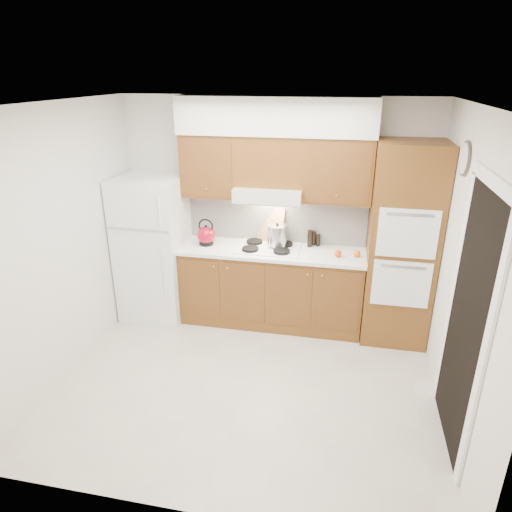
{
  "coord_description": "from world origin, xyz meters",
  "views": [
    {
      "loc": [
        0.82,
        -3.62,
        2.84
      ],
      "look_at": [
        -0.01,
        0.45,
        1.15
      ],
      "focal_mm": 32.0,
      "sensor_mm": 36.0,
      "label": 1
    }
  ],
  "objects": [
    {
      "name": "cooktop",
      "position": [
        -0.02,
        1.21,
        0.95
      ],
      "size": [
        0.74,
        0.5,
        0.01
      ],
      "primitive_type": "cube",
      "color": "white",
      "rests_on": "countertop"
    },
    {
      "name": "kettle",
      "position": [
        -0.76,
        1.19,
        1.06
      ],
      "size": [
        0.27,
        0.27,
        0.21
      ],
      "primitive_type": "sphere",
      "rotation": [
        0.0,
        0.0,
        0.34
      ],
      "color": "maroon",
      "rests_on": "countertop"
    },
    {
      "name": "condiment_b",
      "position": [
        0.48,
        1.43,
        1.03
      ],
      "size": [
        0.07,
        0.07,
        0.17
      ],
      "primitive_type": "cylinder",
      "rotation": [
        0.0,
        0.0,
        0.34
      ],
      "color": "black",
      "rests_on": "countertop"
    },
    {
      "name": "soffit",
      "position": [
        0.03,
        1.32,
        2.4
      ],
      "size": [
        2.13,
        0.36,
        0.4
      ],
      "primitive_type": "cube",
      "color": "silver",
      "rests_on": "wall_back"
    },
    {
      "name": "wall_clock",
      "position": [
        1.79,
        0.55,
        2.15
      ],
      "size": [
        0.02,
        0.3,
        0.3
      ],
      "primitive_type": "cylinder",
      "rotation": [
        0.0,
        1.57,
        0.0
      ],
      "color": "#3F3833",
      "rests_on": "wall_right"
    },
    {
      "name": "wall_back",
      "position": [
        0.0,
        1.5,
        1.3
      ],
      "size": [
        3.6,
        0.02,
        2.6
      ],
      "primitive_type": "cube",
      "color": "silver",
      "rests_on": "floor"
    },
    {
      "name": "orange_far",
      "position": [
        0.77,
        1.11,
        0.98
      ],
      "size": [
        0.09,
        0.09,
        0.08
      ],
      "primitive_type": "sphere",
      "rotation": [
        0.0,
        0.0,
        -0.16
      ],
      "color": "#DE540B",
      "rests_on": "countertop"
    },
    {
      "name": "floor",
      "position": [
        0.0,
        0.0,
        0.0
      ],
      "size": [
        3.6,
        3.6,
        0.0
      ],
      "primitive_type": "plane",
      "color": "#BAB5A3",
      "rests_on": "ground"
    },
    {
      "name": "upper_cab_right",
      "position": [
        0.72,
        1.33,
        1.85
      ],
      "size": [
        0.73,
        0.33,
        0.7
      ],
      "primitive_type": "cube",
      "color": "brown",
      "rests_on": "wall_back"
    },
    {
      "name": "base_cabinets",
      "position": [
        0.02,
        1.2,
        0.45
      ],
      "size": [
        2.11,
        0.6,
        0.9
      ],
      "primitive_type": "cube",
      "color": "brown",
      "rests_on": "floor"
    },
    {
      "name": "wall_left",
      "position": [
        -1.8,
        0.0,
        1.3
      ],
      "size": [
        0.02,
        3.0,
        2.6
      ],
      "primitive_type": "cube",
      "color": "silver",
      "rests_on": "floor"
    },
    {
      "name": "condiment_a",
      "position": [
        0.44,
        1.36,
        1.04
      ],
      "size": [
        0.06,
        0.06,
        0.2
      ],
      "primitive_type": "cylinder",
      "rotation": [
        0.0,
        0.0,
        -0.04
      ],
      "color": "black",
      "rests_on": "countertop"
    },
    {
      "name": "upper_cab_over_hood",
      "position": [
        -0.02,
        1.33,
        1.92
      ],
      "size": [
        0.75,
        0.33,
        0.55
      ],
      "primitive_type": "cube",
      "color": "brown",
      "rests_on": "range_hood"
    },
    {
      "name": "range_hood",
      "position": [
        -0.02,
        1.27,
        1.57
      ],
      "size": [
        0.75,
        0.45,
        0.15
      ],
      "primitive_type": "cube",
      "color": "silver",
      "rests_on": "wall_back"
    },
    {
      "name": "condiment_c",
      "position": [
        0.53,
        1.41,
        1.01
      ],
      "size": [
        0.06,
        0.06,
        0.14
      ],
      "primitive_type": "cylinder",
      "rotation": [
        0.0,
        0.0,
        0.17
      ],
      "color": "black",
      "rests_on": "countertop"
    },
    {
      "name": "upper_cab_left",
      "position": [
        -0.71,
        1.33,
        1.85
      ],
      "size": [
        0.63,
        0.33,
        0.7
      ],
      "primitive_type": "cube",
      "color": "brown",
      "rests_on": "wall_back"
    },
    {
      "name": "orange_near",
      "position": [
        0.98,
        1.15,
        0.98
      ],
      "size": [
        0.1,
        0.1,
        0.08
      ],
      "primitive_type": "sphere",
      "rotation": [
        0.0,
        0.0,
        0.42
      ],
      "color": "orange",
      "rests_on": "countertop"
    },
    {
      "name": "doorway",
      "position": [
        1.79,
        -0.35,
        1.05
      ],
      "size": [
        0.02,
        0.9,
        2.1
      ],
      "primitive_type": "cube",
      "color": "black",
      "rests_on": "floor"
    },
    {
      "name": "backsplash",
      "position": [
        0.02,
        1.49,
        1.22
      ],
      "size": [
        2.11,
        0.03,
        0.56
      ],
      "primitive_type": "cube",
      "color": "white",
      "rests_on": "countertop"
    },
    {
      "name": "countertop",
      "position": [
        0.03,
        1.19,
        0.92
      ],
      "size": [
        2.13,
        0.62,
        0.04
      ],
      "primitive_type": "cube",
      "color": "white",
      "rests_on": "base_cabinets"
    },
    {
      "name": "cutting_board",
      "position": [
        -0.03,
        1.45,
        1.14
      ],
      "size": [
        0.35,
        0.21,
        0.44
      ],
      "primitive_type": "cube",
      "rotation": [
        -0.21,
        0.0,
        -0.33
      ],
      "color": "tan",
      "rests_on": "countertop"
    },
    {
      "name": "wall_right",
      "position": [
        1.8,
        0.0,
        1.3
      ],
      "size": [
        0.02,
        3.0,
        2.6
      ],
      "primitive_type": "cube",
      "color": "silver",
      "rests_on": "floor"
    },
    {
      "name": "stock_pot",
      "position": [
        0.07,
        1.27,
        1.08
      ],
      "size": [
        0.23,
        0.23,
        0.23
      ],
      "primitive_type": "cylinder",
      "rotation": [
        0.0,
        0.0,
        -0.06
      ],
      "color": "#ACABB0",
      "rests_on": "cooktop"
    },
    {
      "name": "ceiling",
      "position": [
        0.0,
        0.0,
        2.6
      ],
      "size": [
        3.6,
        3.6,
        0.0
      ],
      "primitive_type": "plane",
      "color": "white",
      "rests_on": "wall_back"
    },
    {
      "name": "oven_cabinet",
      "position": [
        1.44,
        1.18,
        1.1
      ],
      "size": [
        0.7,
        0.65,
        2.2
      ],
      "primitive_type": "cube",
      "color": "brown",
      "rests_on": "floor"
    },
    {
      "name": "fridge",
      "position": [
        -1.41,
        1.14,
        0.86
      ],
      "size": [
        0.75,
        0.72,
        1.72
      ],
      "primitive_type": "cube",
      "color": "white",
      "rests_on": "floor"
    }
  ]
}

